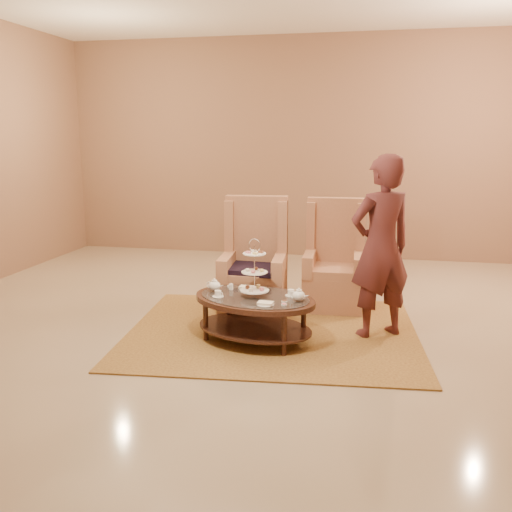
% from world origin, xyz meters
% --- Properties ---
extents(ground, '(8.00, 8.00, 0.00)m').
position_xyz_m(ground, '(0.00, 0.00, 0.00)').
color(ground, tan).
rests_on(ground, ground).
extents(ceiling, '(8.00, 8.00, 0.02)m').
position_xyz_m(ceiling, '(0.00, 0.00, 0.00)').
color(ceiling, white).
rests_on(ceiling, ground).
extents(wall_back, '(8.00, 0.04, 3.50)m').
position_xyz_m(wall_back, '(0.00, 4.00, 1.75)').
color(wall_back, '#90674E').
rests_on(wall_back, ground).
extents(rug, '(3.09, 2.65, 0.02)m').
position_xyz_m(rug, '(0.10, 0.16, 0.01)').
color(rug, '#AA863C').
rests_on(rug, ground).
extents(tea_table, '(1.40, 1.15, 1.02)m').
position_xyz_m(tea_table, '(-0.02, -0.13, 0.37)').
color(tea_table, black).
rests_on(tea_table, ground).
extents(armchair_left, '(0.75, 0.78, 1.30)m').
position_xyz_m(armchair_left, '(-0.22, 0.79, 0.44)').
color(armchair_left, '#B57955').
rests_on(armchair_left, ground).
extents(armchair_right, '(0.69, 0.72, 1.25)m').
position_xyz_m(armchair_right, '(0.64, 1.21, 0.42)').
color(armchair_right, '#B57955').
rests_on(armchair_right, ground).
extents(person, '(0.78, 0.71, 1.80)m').
position_xyz_m(person, '(1.14, 0.29, 0.90)').
color(person, '#502222').
rests_on(person, ground).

